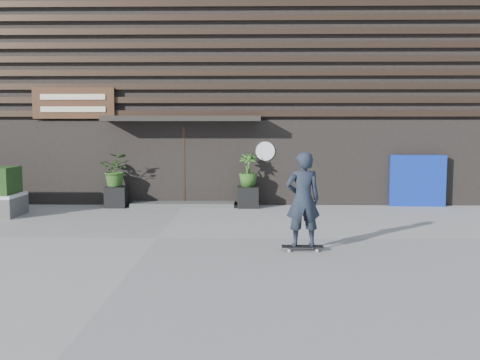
{
  "coord_description": "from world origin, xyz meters",
  "views": [
    {
      "loc": [
        1.95,
        -11.47,
        2.37
      ],
      "look_at": [
        1.72,
        1.31,
        1.1
      ],
      "focal_mm": 41.66,
      "sensor_mm": 36.0,
      "label": 1
    }
  ],
  "objects_px": {
    "skateboarder": "(303,200)",
    "planter_pot_right": "(248,197)",
    "blue_tarp": "(418,181)",
    "planter_pot_left": "(117,197)"
  },
  "relations": [
    {
      "from": "planter_pot_right",
      "to": "blue_tarp",
      "type": "height_order",
      "value": "blue_tarp"
    },
    {
      "from": "blue_tarp",
      "to": "skateboarder",
      "type": "xyz_separation_m",
      "value": [
        -3.89,
        -5.84,
        0.23
      ]
    },
    {
      "from": "planter_pot_left",
      "to": "skateboarder",
      "type": "distance_m",
      "value": 7.39
    },
    {
      "from": "skateboarder",
      "to": "blue_tarp",
      "type": "bearing_deg",
      "value": 56.32
    },
    {
      "from": "skateboarder",
      "to": "planter_pot_right",
      "type": "bearing_deg",
      "value": 100.68
    },
    {
      "from": "planter_pot_left",
      "to": "skateboarder",
      "type": "bearing_deg",
      "value": -48.82
    },
    {
      "from": "planter_pot_left",
      "to": "blue_tarp",
      "type": "distance_m",
      "value": 8.75
    },
    {
      "from": "planter_pot_left",
      "to": "blue_tarp",
      "type": "relative_size",
      "value": 0.37
    },
    {
      "from": "planter_pot_left",
      "to": "planter_pot_right",
      "type": "relative_size",
      "value": 1.0
    },
    {
      "from": "blue_tarp",
      "to": "skateboarder",
      "type": "relative_size",
      "value": 0.86
    }
  ]
}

